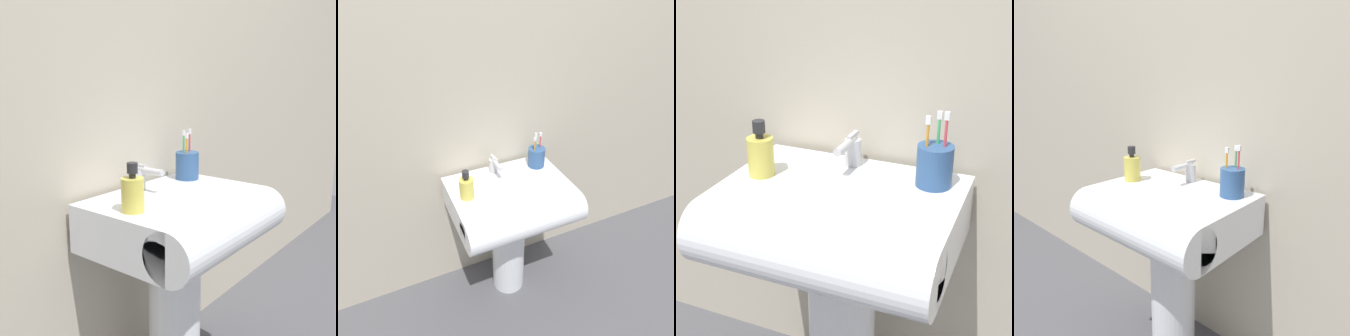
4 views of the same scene
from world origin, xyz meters
TOP-DOWN VIEW (x-y plane):
  - wall_back at (0.00, 0.24)m, footprint 5.00×0.05m
  - sink_pedestal at (0.00, 0.00)m, footprint 0.18×0.18m
  - sink_basin at (0.00, -0.06)m, footprint 0.59×0.46m
  - faucet at (-0.03, 0.13)m, footprint 0.04×0.13m
  - toothbrush_cup at (0.21, 0.10)m, footprint 0.09×0.09m
  - soap_bottle at (-0.22, -0.01)m, footprint 0.07×0.07m

SIDE VIEW (x-z plane):
  - sink_pedestal at x=0.00m, z-range 0.00..0.59m
  - sink_basin at x=0.00m, z-range 0.59..0.75m
  - faucet at x=-0.03m, z-range 0.75..0.84m
  - toothbrush_cup at x=0.21m, z-range 0.71..0.90m
  - soap_bottle at x=-0.22m, z-range 0.73..0.88m
  - wall_back at x=0.00m, z-range 0.00..2.40m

